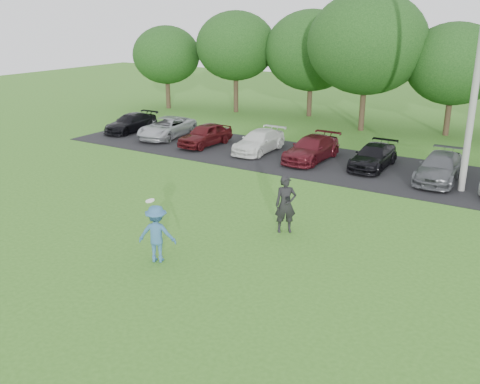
% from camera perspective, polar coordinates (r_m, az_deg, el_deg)
% --- Properties ---
extents(ground, '(100.00, 100.00, 0.00)m').
position_cam_1_polar(ground, '(16.64, -6.44, -7.54)').
color(ground, '#386F1F').
rests_on(ground, ground).
extents(parking_lot, '(32.00, 6.50, 0.03)m').
position_cam_1_polar(parking_lot, '(27.34, 10.59, 2.86)').
color(parking_lot, black).
rests_on(parking_lot, ground).
extents(utility_pole, '(0.28, 0.28, 10.62)m').
position_cam_1_polar(utility_pole, '(23.84, 24.09, 12.28)').
color(utility_pole, '#979692').
rests_on(utility_pole, ground).
extents(frisbee_player, '(1.34, 1.10, 2.05)m').
position_cam_1_polar(frisbee_player, '(16.51, -8.86, -4.41)').
color(frisbee_player, '#346593').
rests_on(frisbee_player, ground).
extents(camera_bystander, '(0.88, 0.83, 2.02)m').
position_cam_1_polar(camera_bystander, '(18.49, 4.89, -1.33)').
color(camera_bystander, black).
rests_on(camera_bystander, ground).
extents(parked_cars, '(30.48, 5.07, 1.26)m').
position_cam_1_polar(parked_cars, '(27.35, 10.17, 4.20)').
color(parked_cars, black).
rests_on(parked_cars, parking_lot).
extents(tree_row, '(42.39, 9.85, 8.64)m').
position_cam_1_polar(tree_row, '(35.35, 19.50, 13.74)').
color(tree_row, '#38281C').
rests_on(tree_row, ground).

